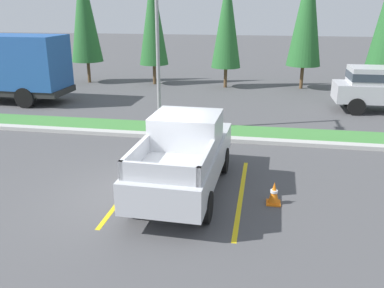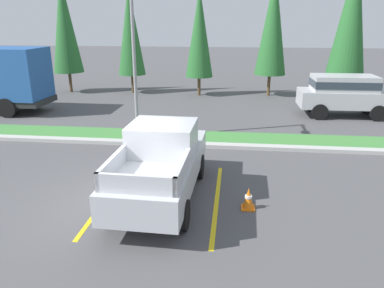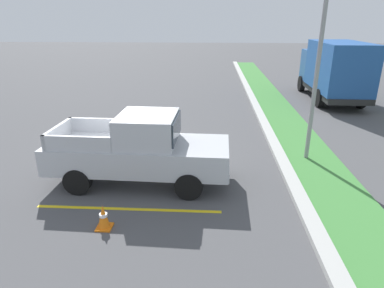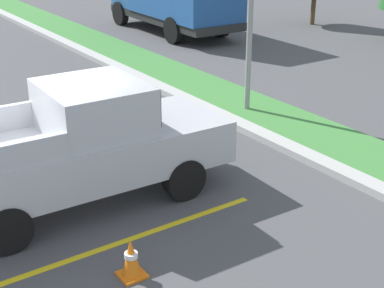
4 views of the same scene
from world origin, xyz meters
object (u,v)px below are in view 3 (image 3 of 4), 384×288
object	(u,v)px
pickup_truck_main	(140,150)
street_light	(317,34)
traffic_cone	(103,217)
cargo_truck_distant	(334,69)

from	to	relation	value
pickup_truck_main	street_light	bearing A→B (deg)	111.80
pickup_truck_main	traffic_cone	bearing A→B (deg)	-9.66
pickup_truck_main	traffic_cone	distance (m)	2.55
pickup_truck_main	street_light	world-z (taller)	street_light
pickup_truck_main	cargo_truck_distant	size ratio (longest dim) A/B	0.77
traffic_cone	pickup_truck_main	bearing A→B (deg)	170.34
pickup_truck_main	street_light	distance (m)	6.43
pickup_truck_main	traffic_cone	size ratio (longest dim) A/B	8.80
cargo_truck_distant	street_light	world-z (taller)	street_light
pickup_truck_main	cargo_truck_distant	distance (m)	14.43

